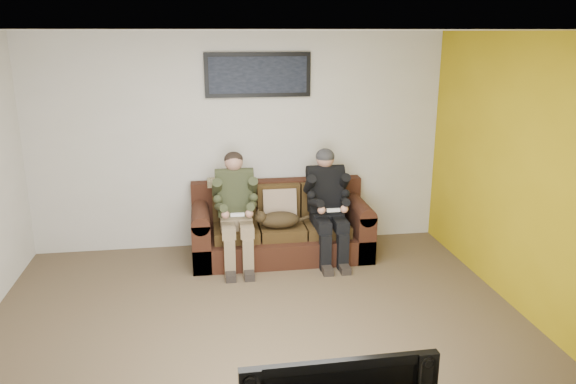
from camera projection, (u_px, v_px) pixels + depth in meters
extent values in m
plane|color=brown|center=(261.00, 333.00, 5.01)|extent=(5.00, 5.00, 0.00)
plane|color=silver|center=(257.00, 30.00, 4.29)|extent=(5.00, 5.00, 0.00)
plane|color=beige|center=(240.00, 142.00, 6.79)|extent=(5.00, 0.00, 5.00)
plane|color=beige|center=(311.00, 331.00, 2.51)|extent=(5.00, 0.00, 5.00)
plane|color=beige|center=(537.00, 181.00, 5.02)|extent=(0.00, 4.50, 4.50)
plane|color=#BA9D12|center=(536.00, 181.00, 5.02)|extent=(0.00, 4.50, 4.50)
cube|color=#371B10|center=(281.00, 244.00, 6.70)|extent=(2.08, 0.90, 0.28)
cube|color=#371B10|center=(277.00, 202.00, 6.92)|extent=(2.08, 0.19, 0.57)
cube|color=#371B10|center=(201.00, 238.00, 6.52)|extent=(0.21, 0.90, 0.57)
cube|color=#371B10|center=(357.00, 229.00, 6.79)|extent=(0.21, 0.90, 0.57)
cylinder|color=#371B10|center=(200.00, 214.00, 6.44)|extent=(0.21, 0.90, 0.21)
cylinder|color=#371B10|center=(358.00, 207.00, 6.72)|extent=(0.21, 0.90, 0.21)
cube|color=#3F2C13|center=(236.00, 232.00, 6.52)|extent=(0.51, 0.57, 0.13)
cube|color=#3F2C13|center=(234.00, 203.00, 6.70)|extent=(0.51, 0.13, 0.42)
cube|color=#3F2C13|center=(282.00, 229.00, 6.59)|extent=(0.51, 0.57, 0.13)
cube|color=#3F2C13|center=(278.00, 201.00, 6.77)|extent=(0.51, 0.13, 0.42)
cube|color=#3F2C13|center=(326.00, 227.00, 6.67)|extent=(0.51, 0.57, 0.13)
cube|color=#3F2C13|center=(322.00, 199.00, 6.85)|extent=(0.51, 0.13, 0.42)
cube|color=tan|center=(280.00, 205.00, 6.68)|extent=(0.40, 0.19, 0.39)
cube|color=#B8AF87|center=(225.00, 182.00, 6.73)|extent=(0.42, 0.21, 0.08)
cube|color=#897356|center=(236.00, 221.00, 6.45)|extent=(0.36, 0.30, 0.14)
cube|color=#313620|center=(235.00, 194.00, 6.46)|extent=(0.40, 0.30, 0.53)
cylinder|color=#313620|center=(234.00, 176.00, 6.42)|extent=(0.44, 0.18, 0.18)
sphere|color=#A6725F|center=(234.00, 162.00, 6.40)|extent=(0.21, 0.21, 0.21)
cube|color=#897356|center=(228.00, 229.00, 6.25)|extent=(0.15, 0.42, 0.13)
cube|color=#897356|center=(246.00, 228.00, 6.28)|extent=(0.15, 0.42, 0.13)
cube|color=#897356|center=(230.00, 258.00, 6.13)|extent=(0.12, 0.13, 0.42)
cube|color=#897356|center=(248.00, 257.00, 6.16)|extent=(0.12, 0.13, 0.42)
cube|color=black|center=(231.00, 275.00, 6.10)|extent=(0.11, 0.26, 0.08)
cube|color=black|center=(249.00, 274.00, 6.13)|extent=(0.11, 0.26, 0.08)
cylinder|color=#313620|center=(217.00, 188.00, 6.34)|extent=(0.11, 0.30, 0.28)
cylinder|color=#313620|center=(252.00, 187.00, 6.40)|extent=(0.11, 0.30, 0.28)
cylinder|color=#313620|center=(221.00, 207.00, 6.18)|extent=(0.14, 0.32, 0.15)
cylinder|color=#313620|center=(252.00, 206.00, 6.23)|extent=(0.14, 0.32, 0.15)
sphere|color=#A6725F|center=(225.00, 215.00, 6.09)|extent=(0.09, 0.09, 0.09)
sphere|color=#A6725F|center=(249.00, 214.00, 6.12)|extent=(0.09, 0.09, 0.09)
cube|color=white|center=(237.00, 215.00, 6.09)|extent=(0.15, 0.04, 0.03)
ellipsoid|color=black|center=(234.00, 159.00, 6.41)|extent=(0.22, 0.22, 0.17)
cube|color=black|center=(327.00, 217.00, 6.61)|extent=(0.36, 0.30, 0.14)
cube|color=black|center=(325.00, 190.00, 6.62)|extent=(0.40, 0.30, 0.53)
cylinder|color=black|center=(325.00, 173.00, 6.58)|extent=(0.44, 0.18, 0.18)
sphere|color=tan|center=(325.00, 159.00, 6.56)|extent=(0.21, 0.21, 0.21)
cube|color=black|center=(322.00, 224.00, 6.41)|extent=(0.15, 0.42, 0.13)
cube|color=black|center=(339.00, 223.00, 6.43)|extent=(0.15, 0.42, 0.13)
cube|color=black|center=(325.00, 252.00, 6.29)|extent=(0.12, 0.13, 0.42)
cube|color=black|center=(343.00, 251.00, 6.32)|extent=(0.12, 0.13, 0.42)
cube|color=black|center=(326.00, 269.00, 6.26)|extent=(0.11, 0.26, 0.08)
cube|color=black|center=(344.00, 268.00, 6.29)|extent=(0.11, 0.26, 0.08)
cylinder|color=black|center=(310.00, 184.00, 6.50)|extent=(0.11, 0.30, 0.28)
cylinder|color=black|center=(343.00, 183.00, 6.55)|extent=(0.11, 0.30, 0.28)
cylinder|color=black|center=(316.00, 203.00, 6.34)|extent=(0.14, 0.32, 0.15)
cylinder|color=black|center=(345.00, 202.00, 6.39)|extent=(0.14, 0.32, 0.15)
sphere|color=tan|center=(322.00, 210.00, 6.24)|extent=(0.09, 0.09, 0.09)
sphere|color=tan|center=(344.00, 209.00, 6.28)|extent=(0.09, 0.09, 0.09)
cube|color=white|center=(333.00, 210.00, 6.24)|extent=(0.15, 0.04, 0.03)
ellipsoid|color=black|center=(325.00, 156.00, 6.55)|extent=(0.22, 0.22, 0.19)
ellipsoid|color=#42311A|center=(279.00, 220.00, 6.43)|extent=(0.47, 0.26, 0.19)
sphere|color=#42311A|center=(260.00, 217.00, 6.36)|extent=(0.14, 0.14, 0.14)
cone|color=#42311A|center=(259.00, 212.00, 6.30)|extent=(0.04, 0.04, 0.04)
cone|color=#42311A|center=(258.00, 210.00, 6.37)|extent=(0.04, 0.04, 0.04)
cylinder|color=#42311A|center=(299.00, 220.00, 6.52)|extent=(0.26, 0.13, 0.08)
cube|color=black|center=(258.00, 75.00, 6.57)|extent=(1.25, 0.04, 0.52)
cube|color=black|center=(258.00, 75.00, 6.55)|extent=(1.15, 0.01, 0.42)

